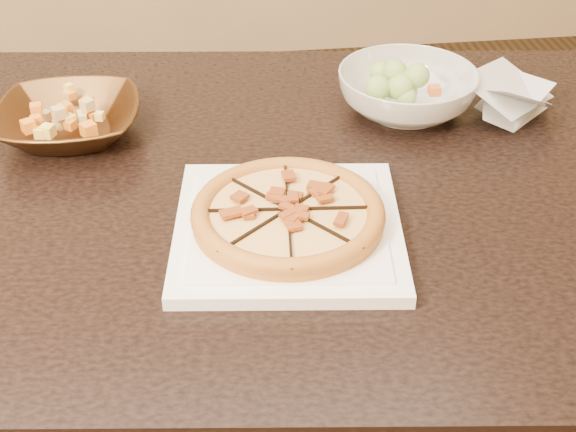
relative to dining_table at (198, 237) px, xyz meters
name	(u,v)px	position (x,y,z in m)	size (l,w,h in m)	color
dining_table	(198,237)	(0.00, 0.00, 0.00)	(1.48, 1.05, 0.75)	black
plate	(288,228)	(0.12, -0.15, 0.11)	(0.32, 0.32, 0.02)	white
pizza	(288,214)	(0.12, -0.15, 0.14)	(0.25, 0.25, 0.03)	#C8882F
bronze_bowl	(70,121)	(-0.18, 0.15, 0.13)	(0.22, 0.22, 0.05)	#54351A
mixed_dish	(65,97)	(-0.18, 0.15, 0.17)	(0.10, 0.11, 0.03)	tan
salad_bowl	(407,92)	(0.35, 0.17, 0.14)	(0.22, 0.22, 0.07)	silver
salad	(410,62)	(0.35, 0.17, 0.19)	(0.09, 0.12, 0.04)	#A1C762
cling_film	(513,101)	(0.52, 0.13, 0.13)	(0.17, 0.14, 0.05)	silver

